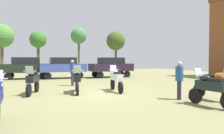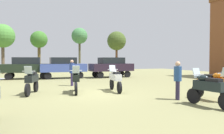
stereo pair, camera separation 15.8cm
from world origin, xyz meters
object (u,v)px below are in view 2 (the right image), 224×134
Objects in this scene: motorcycle_5 at (115,79)px; motorcycle_2 at (212,84)px; motorcycle_4 at (32,80)px; tree_4 at (3,36)px; motorcycle_7 at (208,88)px; car_3 at (111,66)px; car_2 at (63,66)px; car_4 at (27,66)px; person_2 at (178,77)px; tree_9 at (117,41)px; motorcycle_9 at (76,79)px; tree_2 at (80,37)px; tree_5 at (39,40)px; person_1 at (72,71)px.

motorcycle_2 is at bearing -47.16° from motorcycle_5.
motorcycle_4 is 19.43m from tree_4.
car_3 is (1.57, 14.29, 0.46)m from motorcycle_7.
car_2 is 3.29m from car_4.
person_2 is (-0.16, 1.62, 0.29)m from motorcycle_7.
tree_9 is at bearing -172.67° from person_2.
motorcycle_5 is 0.52× the size of car_3.
motorcycle_9 is 21.37m from tree_2.
motorcycle_2 is 0.39× the size of tree_5.
motorcycle_2 is at bearing -75.92° from tree_5.
tree_9 is (12.88, 19.60, 3.93)m from motorcycle_4.
motorcycle_2 is at bearing 163.93° from motorcycle_4.
car_4 is at bearing -125.71° from tree_2.
person_2 is 0.28× the size of tree_9.
tree_9 is (10.23, 16.70, 3.62)m from person_1.
tree_9 reaches higher than motorcycle_7.
car_3 is at bearing -115.06° from tree_9.
car_4 is (-2.43, 10.14, 0.44)m from motorcycle_9.
person_1 reaches higher than motorcycle_2.
motorcycle_7 is at bearing -69.37° from tree_4.
person_1 is (-5.11, -5.75, -0.13)m from car_3.
tree_9 is (10.67, 20.00, 3.93)m from motorcycle_9.
motorcycle_5 is 21.18m from tree_2.
tree_9 reaches higher than motorcycle_9.
person_1 is at bearing -85.52° from tree_5.
tree_4 is (-10.37, 23.46, 3.99)m from motorcycle_2.
person_2 is at bearing -166.78° from car_2.
motorcycle_2 reaches higher than motorcycle_4.
person_1 is 0.28× the size of tree_4.
tree_2 is (-0.66, 11.27, 4.03)m from car_3.
motorcycle_9 is at bearing -162.06° from car_4.
tree_2 reaches higher than person_1.
car_3 is (3.34, 9.25, 0.45)m from motorcycle_5.
motorcycle_4 is 8.37m from motorcycle_7.
car_2 is at bearing -76.63° from motorcycle_2.
motorcycle_2 is at bearing -121.65° from person_1.
motorcycle_2 is 25.02m from tree_2.
tree_5 reaches higher than person_2.
car_2 is at bearing -96.02° from car_4.
motorcycle_9 is at bearing -178.27° from motorcycle_5.
car_2 is at bearing 105.21° from motorcycle_5.
car_4 is at bearing 121.17° from motorcycle_5.
tree_2 is at bearing -92.74° from motorcycle_9.
tree_5 is (1.37, 19.23, 3.66)m from motorcycle_4.
person_1 is at bearing -115.96° from motorcycle_4.
motorcycle_7 is at bearing -104.84° from tree_9.
motorcycle_2 is at bearing -147.83° from car_4.
motorcycle_5 is at bearing -112.73° from tree_9.
motorcycle_5 is 2.21m from motorcycle_9.
car_4 is at bearing -72.88° from tree_4.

